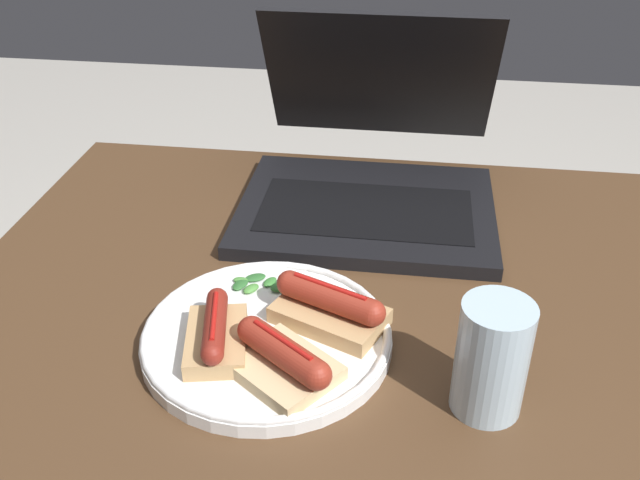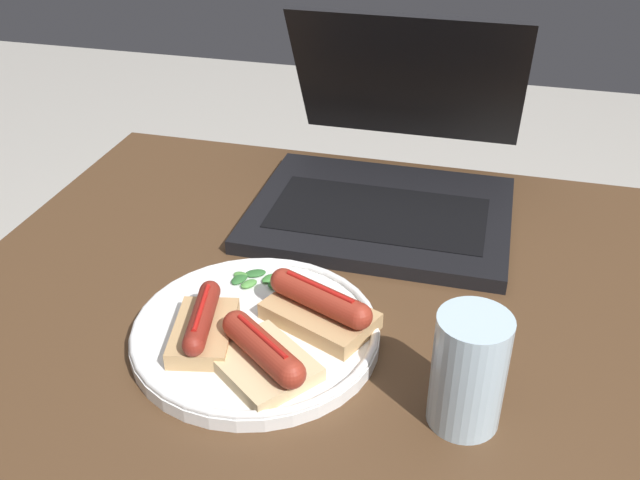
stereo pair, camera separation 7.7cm
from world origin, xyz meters
The scene contains 8 objects.
desk centered at (0.00, 0.00, 0.66)m, with size 1.06×0.68×0.77m.
laptop centered at (-0.08, 0.22, 0.81)m, with size 0.33×0.38×0.23m.
plate centered at (-0.16, -0.11, 0.78)m, with size 0.25×0.25×0.02m.
sausage_toast_left centered at (-0.20, -0.13, 0.80)m, with size 0.07×0.10×0.04m.
sausage_toast_middle centered at (-0.10, -0.08, 0.80)m, with size 0.13×0.10×0.05m.
sausage_toast_right centered at (-0.13, -0.16, 0.80)m, with size 0.12×0.11×0.04m.
salad_pile centered at (-0.18, -0.03, 0.79)m, with size 0.07×0.05×0.01m.
drinking_glass centered at (0.05, -0.16, 0.82)m, with size 0.06×0.06×0.11m.
Camera 2 is at (0.04, -0.63, 1.23)m, focal length 40.00 mm.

